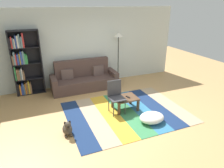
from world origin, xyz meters
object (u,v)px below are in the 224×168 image
object	(u,v)px
standing_lamp	(118,41)
tv_remote	(128,97)
bookshelf	(24,64)
folding_chair	(116,94)
pouf	(152,118)
couch	(84,79)
dog	(67,129)
coffee_table	(125,99)

from	to	relation	value
standing_lamp	tv_remote	world-z (taller)	standing_lamp
bookshelf	folding_chair	bearing A→B (deg)	-45.04
bookshelf	pouf	size ratio (longest dim) A/B	3.22
couch	pouf	size ratio (longest dim) A/B	3.53
bookshelf	dog	size ratio (longest dim) A/B	5.20
coffee_table	folding_chair	size ratio (longest dim) A/B	0.73
pouf	tv_remote	distance (m)	0.91
coffee_table	tv_remote	xyz separation A→B (m)	(0.07, -0.03, 0.08)
couch	tv_remote	xyz separation A→B (m)	(0.73, -1.95, 0.05)
dog	pouf	bearing A→B (deg)	-7.76
bookshelf	coffee_table	distance (m)	3.42
standing_lamp	coffee_table	bearing A→B (deg)	-108.81
couch	folding_chair	distance (m)	1.98
couch	folding_chair	bearing A→B (deg)	-79.56
bookshelf	standing_lamp	size ratio (longest dim) A/B	1.12
pouf	standing_lamp	bearing A→B (deg)	82.81
folding_chair	standing_lamp	bearing A→B (deg)	84.06
standing_lamp	bookshelf	bearing A→B (deg)	177.66
couch	dog	distance (m)	2.74
coffee_table	dog	distance (m)	1.84
dog	tv_remote	bearing A→B (deg)	16.86
couch	bookshelf	bearing A→B (deg)	171.39
pouf	folding_chair	size ratio (longest dim) A/B	0.71
coffee_table	dog	xyz separation A→B (m)	(-1.74, -0.58, -0.15)
dog	coffee_table	bearing A→B (deg)	18.35
dog	folding_chair	world-z (taller)	folding_chair
couch	coffee_table	bearing A→B (deg)	-71.24
bookshelf	tv_remote	bearing A→B (deg)	-40.87
pouf	standing_lamp	distance (m)	3.28
tv_remote	pouf	bearing A→B (deg)	-85.06
pouf	standing_lamp	size ratio (longest dim) A/B	0.35
standing_lamp	pouf	bearing A→B (deg)	-97.19
coffee_table	folding_chair	world-z (taller)	folding_chair
bookshelf	dog	distance (m)	3.01
standing_lamp	couch	bearing A→B (deg)	-173.71
couch	coffee_table	distance (m)	2.03
couch	dog	world-z (taller)	couch
dog	standing_lamp	distance (m)	3.87
bookshelf	dog	bearing A→B (deg)	-74.53
tv_remote	bookshelf	bearing A→B (deg)	126.40
couch	dog	xyz separation A→B (m)	(-1.09, -2.50, -0.18)
pouf	coffee_table	bearing A→B (deg)	111.36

